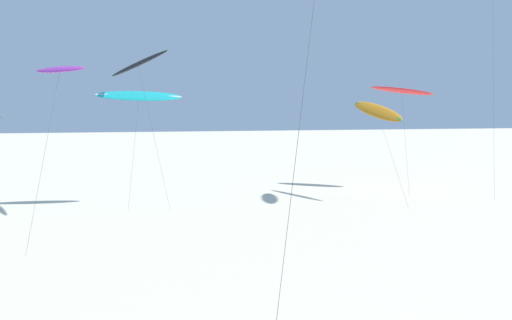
# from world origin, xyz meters

# --- Properties ---
(flying_kite_1) EXTENTS (4.38, 6.27, 11.63)m
(flying_kite_1) POSITION_xyz_m (-10.91, 38.72, 11.29)
(flying_kite_1) COLOR purple
(flying_kite_1) RESTS_ON ground
(flying_kite_2) EXTENTS (7.85, 5.02, 10.27)m
(flying_kite_2) POSITION_xyz_m (-6.68, 50.95, 9.62)
(flying_kite_2) COLOR #19B2B7
(flying_kite_2) RESTS_ON ground
(flying_kite_5) EXTENTS (6.43, 9.86, 11.03)m
(flying_kite_5) POSITION_xyz_m (21.11, 56.14, 10.24)
(flying_kite_5) COLOR red
(flying_kite_5) RESTS_ON ground
(flying_kite_7) EXTENTS (6.00, 7.57, 13.67)m
(flying_kite_7) POSITION_xyz_m (-6.56, 49.15, 12.37)
(flying_kite_7) COLOR black
(flying_kite_7) RESTS_ON ground
(flying_kite_9) EXTENTS (3.57, 10.54, 9.54)m
(flying_kite_9) POSITION_xyz_m (16.10, 50.61, 8.17)
(flying_kite_9) COLOR orange
(flying_kite_9) RESTS_ON ground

